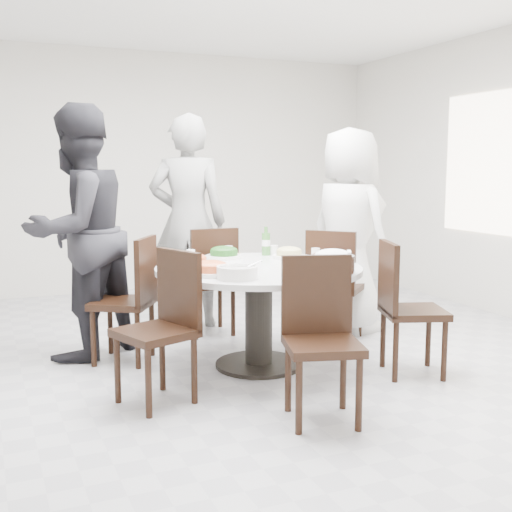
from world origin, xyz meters
name	(u,v)px	position (x,y,z in m)	size (l,w,h in m)	color
floor	(227,356)	(0.00, 0.00, 0.00)	(6.00, 6.00, 0.01)	#B6B5BA
wall_back	(136,172)	(0.00, 3.00, 1.40)	(6.00, 0.01, 2.80)	silver
dining_table	(259,317)	(0.13, -0.33, 0.38)	(1.50, 1.50, 0.75)	silver
chair_ne	(336,285)	(1.03, 0.11, 0.47)	(0.42, 0.42, 0.95)	black
chair_n	(208,280)	(0.10, 0.72, 0.47)	(0.42, 0.42, 0.95)	black
chair_nw	(122,300)	(-0.76, 0.20, 0.47)	(0.42, 0.42, 0.95)	black
chair_sw	(155,329)	(-0.76, -0.76, 0.47)	(0.42, 0.42, 0.95)	black
chair_s	(323,341)	(0.06, -1.42, 0.47)	(0.42, 0.42, 0.95)	black
chair_se	(414,309)	(1.07, -0.92, 0.47)	(0.42, 0.42, 0.95)	black
diner_right	(349,231)	(1.29, 0.33, 0.90)	(0.88, 0.57, 1.81)	silver
diner_middle	(188,222)	(0.03, 1.09, 0.97)	(0.71, 0.46, 1.94)	black
diner_left	(78,233)	(-1.03, 0.45, 0.97)	(0.94, 0.73, 1.94)	black
dish_greens	(224,254)	(0.04, 0.16, 0.79)	(0.28, 0.28, 0.07)	white
dish_pale	(289,254)	(0.51, -0.05, 0.78)	(0.26, 0.26, 0.07)	white
dish_orange	(192,262)	(-0.32, -0.15, 0.79)	(0.28, 0.28, 0.08)	white
dish_redbrown	(326,260)	(0.61, -0.47, 0.79)	(0.30, 0.30, 0.08)	white
dish_tofu	(211,269)	(-0.31, -0.54, 0.79)	(0.30, 0.30, 0.08)	white
rice_bowl	(333,264)	(0.47, -0.81, 0.81)	(0.29, 0.29, 0.12)	silver
soup_bowl	(237,272)	(-0.20, -0.74, 0.79)	(0.27, 0.27, 0.08)	white
beverage_bottle	(266,241)	(0.42, 0.19, 0.87)	(0.07, 0.07, 0.23)	#39772F
tea_cups	(232,251)	(0.15, 0.28, 0.79)	(0.07, 0.07, 0.08)	white
chopsticks	(224,254)	(0.12, 0.36, 0.76)	(0.24, 0.04, 0.01)	tan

